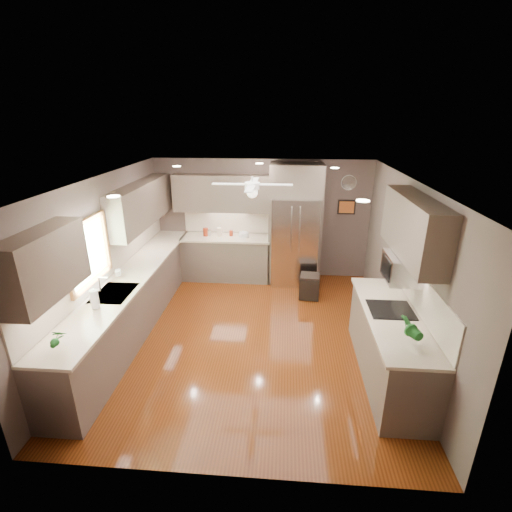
# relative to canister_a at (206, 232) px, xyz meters

# --- Properties ---
(floor) EXTENTS (5.00, 5.00, 0.00)m
(floor) POSITION_rel_canister_a_xyz_m (1.16, -2.22, -1.02)
(floor) COLOR #481E09
(floor) RESTS_ON ground
(ceiling) EXTENTS (5.00, 5.00, 0.00)m
(ceiling) POSITION_rel_canister_a_xyz_m (1.16, -2.22, 1.48)
(ceiling) COLOR white
(ceiling) RESTS_ON ground
(wall_back) EXTENTS (4.50, 0.00, 4.50)m
(wall_back) POSITION_rel_canister_a_xyz_m (1.16, 0.28, 0.23)
(wall_back) COLOR brown
(wall_back) RESTS_ON ground
(wall_front) EXTENTS (4.50, 0.00, 4.50)m
(wall_front) POSITION_rel_canister_a_xyz_m (1.16, -4.72, 0.23)
(wall_front) COLOR brown
(wall_front) RESTS_ON ground
(wall_left) EXTENTS (0.00, 5.00, 5.00)m
(wall_left) POSITION_rel_canister_a_xyz_m (-1.09, -2.22, 0.23)
(wall_left) COLOR brown
(wall_left) RESTS_ON ground
(wall_right) EXTENTS (0.00, 5.00, 5.00)m
(wall_right) POSITION_rel_canister_a_xyz_m (3.41, -2.22, 0.23)
(wall_right) COLOR brown
(wall_right) RESTS_ON ground
(canister_a) EXTENTS (0.13, 0.13, 0.17)m
(canister_a) POSITION_rel_canister_a_xyz_m (0.00, 0.00, 0.00)
(canister_a) COLOR maroon
(canister_a) RESTS_ON back_run
(canister_b) EXTENTS (0.10, 0.10, 0.14)m
(canister_b) POSITION_rel_canister_a_xyz_m (0.07, 0.01, -0.01)
(canister_b) COLOR silver
(canister_b) RESTS_ON back_run
(canister_c) EXTENTS (0.10, 0.10, 0.17)m
(canister_c) POSITION_rel_canister_a_xyz_m (0.28, 0.03, 0.01)
(canister_c) COLOR beige
(canister_c) RESTS_ON back_run
(canister_d) EXTENTS (0.09, 0.09, 0.12)m
(canister_d) POSITION_rel_canister_a_xyz_m (0.53, 0.04, -0.02)
(canister_d) COLOR maroon
(canister_d) RESTS_ON back_run
(soap_bottle) EXTENTS (0.10, 0.11, 0.18)m
(soap_bottle) POSITION_rel_canister_a_xyz_m (-0.93, -2.19, 0.01)
(soap_bottle) COLOR white
(soap_bottle) RESTS_ON left_run
(potted_plant_left) EXTENTS (0.18, 0.14, 0.29)m
(potted_plant_left) POSITION_rel_canister_a_xyz_m (-0.79, -4.10, 0.07)
(potted_plant_left) COLOR #18561D
(potted_plant_left) RESTS_ON left_run
(potted_plant_right) EXTENTS (0.24, 0.22, 0.36)m
(potted_plant_right) POSITION_rel_canister_a_xyz_m (3.08, -3.64, 0.10)
(potted_plant_right) COLOR #18561D
(potted_plant_right) RESTS_ON right_run
(bowl) EXTENTS (0.23, 0.23, 0.05)m
(bowl) POSITION_rel_canister_a_xyz_m (0.81, -0.05, -0.05)
(bowl) COLOR beige
(bowl) RESTS_ON back_run
(left_run) EXTENTS (0.65, 4.70, 1.45)m
(left_run) POSITION_rel_canister_a_xyz_m (-0.80, -2.07, -0.54)
(left_run) COLOR #4F4439
(left_run) RESTS_ON ground
(back_run) EXTENTS (1.85, 0.65, 1.45)m
(back_run) POSITION_rel_canister_a_xyz_m (0.43, -0.01, -0.54)
(back_run) COLOR #4F4439
(back_run) RESTS_ON ground
(uppers) EXTENTS (4.50, 4.70, 0.95)m
(uppers) POSITION_rel_canister_a_xyz_m (0.42, -1.51, 0.85)
(uppers) COLOR #4F4439
(uppers) RESTS_ON wall_left
(window) EXTENTS (0.05, 1.12, 0.92)m
(window) POSITION_rel_canister_a_xyz_m (-1.06, -2.72, 0.53)
(window) COLOR #BFF2B2
(window) RESTS_ON wall_left
(sink) EXTENTS (0.50, 0.70, 0.32)m
(sink) POSITION_rel_canister_a_xyz_m (-0.78, -2.72, -0.11)
(sink) COLOR silver
(sink) RESTS_ON left_run
(refrigerator) EXTENTS (1.06, 0.75, 2.45)m
(refrigerator) POSITION_rel_canister_a_xyz_m (1.86, -0.06, 0.17)
(refrigerator) COLOR silver
(refrigerator) RESTS_ON ground
(right_run) EXTENTS (0.70, 2.20, 1.45)m
(right_run) POSITION_rel_canister_a_xyz_m (3.09, -3.02, -0.54)
(right_run) COLOR #4F4439
(right_run) RESTS_ON ground
(microwave) EXTENTS (0.43, 0.55, 0.34)m
(microwave) POSITION_rel_canister_a_xyz_m (3.18, -2.77, 0.46)
(microwave) COLOR silver
(microwave) RESTS_ON wall_right
(ceiling_fan) EXTENTS (1.18, 1.18, 0.32)m
(ceiling_fan) POSITION_rel_canister_a_xyz_m (1.16, -1.92, 1.31)
(ceiling_fan) COLOR white
(ceiling_fan) RESTS_ON ceiling
(recessed_lights) EXTENTS (2.84, 3.14, 0.01)m
(recessed_lights) POSITION_rel_canister_a_xyz_m (1.12, -1.82, 1.47)
(recessed_lights) COLOR white
(recessed_lights) RESTS_ON ceiling
(wall_clock) EXTENTS (0.30, 0.03, 0.30)m
(wall_clock) POSITION_rel_canister_a_xyz_m (2.91, 0.27, 1.03)
(wall_clock) COLOR white
(wall_clock) RESTS_ON wall_back
(framed_print) EXTENTS (0.36, 0.03, 0.30)m
(framed_print) POSITION_rel_canister_a_xyz_m (2.91, 0.26, 0.53)
(framed_print) COLOR black
(framed_print) RESTS_ON wall_back
(stool) EXTENTS (0.41, 0.41, 0.46)m
(stool) POSITION_rel_canister_a_xyz_m (2.16, -0.81, -0.78)
(stool) COLOR black
(stool) RESTS_ON ground
(paper_towel) EXTENTS (0.11, 0.11, 0.27)m
(paper_towel) POSITION_rel_canister_a_xyz_m (-0.81, -3.18, 0.06)
(paper_towel) COLOR white
(paper_towel) RESTS_ON left_run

